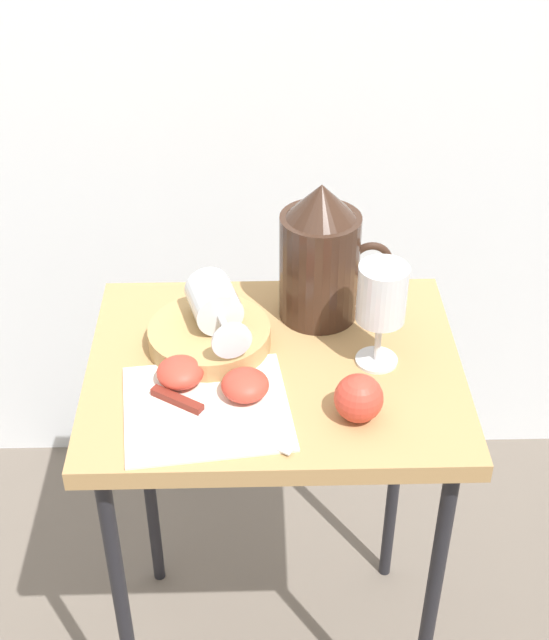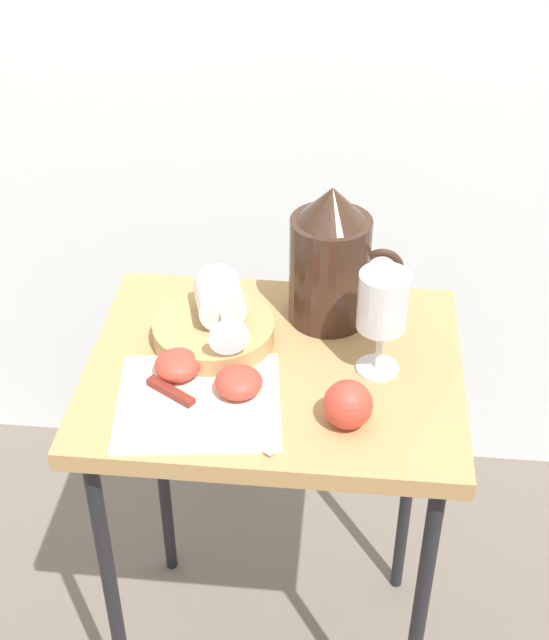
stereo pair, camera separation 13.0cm
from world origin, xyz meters
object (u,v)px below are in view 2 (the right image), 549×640
at_px(knife, 190,404).
at_px(basket_tray, 214,332).
at_px(pitcher, 330,267).
at_px(apple_half_left, 178,365).
at_px(apple_half_right, 239,382).
at_px(table, 274,402).
at_px(wine_glass_upright, 382,306).
at_px(apple_whole, 348,405).
at_px(wine_glass_tipped_near, 220,299).

bearing_deg(knife, basket_tray, 86.61).
height_order(pitcher, apple_half_left, pitcher).
height_order(apple_half_right, knife, apple_half_right).
xyz_separation_m(table, wine_glass_upright, (0.15, 0.00, 0.19)).
distance_m(table, apple_whole, 0.20).
bearing_deg(wine_glass_upright, knife, -156.23).
height_order(table, knife, knife).
bearing_deg(table, apple_whole, -47.60).
bearing_deg(knife, wine_glass_upright, 23.77).
xyz_separation_m(basket_tray, wine_glass_tipped_near, (0.01, 0.01, 0.05)).
bearing_deg(wine_glass_tipped_near, wine_glass_upright, -12.79).
bearing_deg(apple_whole, wine_glass_upright, 71.77).
height_order(pitcher, apple_whole, pitcher).
distance_m(basket_tray, wine_glass_tipped_near, 0.06).
relative_size(table, apple_half_left, 10.59).
xyz_separation_m(table, knife, (-0.11, -0.11, 0.09)).
bearing_deg(apple_half_right, apple_whole, -16.29).
distance_m(basket_tray, wine_glass_upright, 0.27).
distance_m(pitcher, apple_half_left, 0.28).
distance_m(table, wine_glass_tipped_near, 0.18).
distance_m(basket_tray, apple_half_left, 0.10).
distance_m(wine_glass_tipped_near, apple_half_right, 0.15).
height_order(table, apple_half_right, apple_half_right).
xyz_separation_m(pitcher, wine_glass_upright, (0.08, -0.13, 0.02)).
xyz_separation_m(basket_tray, wine_glass_upright, (0.25, -0.04, 0.10)).
bearing_deg(basket_tray, table, -24.47).
relative_size(apple_half_right, apple_whole, 1.00).
bearing_deg(table, wine_glass_upright, 0.73).
distance_m(wine_glass_tipped_near, knife, 0.18).
bearing_deg(apple_whole, wine_glass_tipped_near, 138.18).
xyz_separation_m(wine_glass_tipped_near, apple_whole, (0.20, -0.18, -0.04)).
relative_size(pitcher, apple_half_left, 3.38).
relative_size(basket_tray, wine_glass_tipped_near, 1.18).
bearing_deg(apple_half_left, apple_half_right, -18.12).
bearing_deg(wine_glass_upright, wine_glass_tipped_near, 167.21).
height_order(wine_glass_tipped_near, apple_whole, wine_glass_tipped_near).
relative_size(table, basket_tray, 3.88).
height_order(wine_glass_upright, wine_glass_tipped_near, wine_glass_upright).
height_order(wine_glass_upright, knife, wine_glass_upright).
distance_m(wine_glass_upright, apple_half_left, 0.31).
height_order(wine_glass_tipped_near, apple_half_left, wine_glass_tipped_near).
xyz_separation_m(table, apple_whole, (0.11, -0.12, 0.11)).
bearing_deg(pitcher, table, -120.04).
relative_size(apple_half_right, knife, 0.34).
relative_size(pitcher, apple_half_right, 3.38).
xyz_separation_m(table, apple_half_left, (-0.14, -0.05, 0.10)).
xyz_separation_m(table, pitcher, (0.07, 0.13, 0.17)).
bearing_deg(wine_glass_tipped_near, basket_tray, -127.85).
bearing_deg(apple_half_left, apple_whole, -16.98).
distance_m(table, apple_half_right, 0.14).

